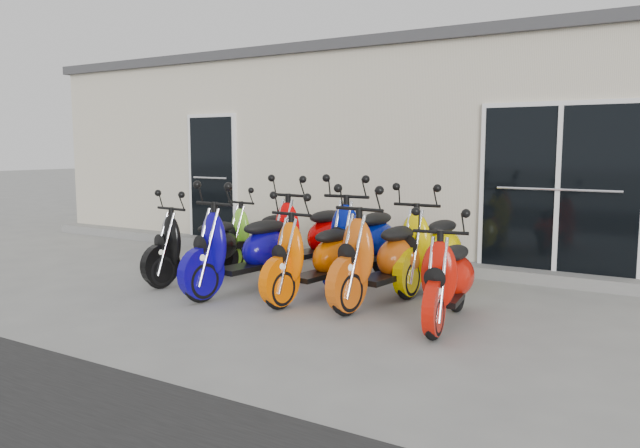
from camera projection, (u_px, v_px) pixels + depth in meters
The scene contains 15 objects.
ground at pixel (294, 290), 7.61m from camera, with size 80.00×80.00×0.00m, color gray.
building at pixel (448, 154), 11.80m from camera, with size 14.00×6.00×3.20m, color beige.
roof_cap at pixel (450, 64), 11.59m from camera, with size 14.20×6.20×0.16m, color #3F3F42.
front_step at pixel (370, 259), 9.30m from camera, with size 14.00×0.40×0.15m, color gray.
door_left at pixel (212, 174), 10.96m from camera, with size 1.07×0.08×2.22m, color black.
door_right at pixel (558, 185), 7.93m from camera, with size 2.02×0.08×2.22m, color black.
scooter_front_black at pixel (196, 235), 8.04m from camera, with size 0.60×1.64×1.21m, color black, non-canonical shape.
scooter_front_blue at pixel (242, 236), 7.40m from camera, with size 0.67×1.84×1.36m, color #0C0386, non-canonical shape.
scooter_front_orange_a at pixel (314, 245), 7.07m from camera, with size 0.62×1.70×1.26m, color #F75F00, non-canonical shape.
scooter_front_orange_b at pixel (381, 244), 6.84m from camera, with size 0.67×1.83×1.35m, color #D0540E, non-canonical shape.
scooter_front_red at pixel (448, 265), 6.07m from camera, with size 0.59×1.61×1.19m, color #C01106, non-canonical shape.
scooter_back_green at pixel (260, 226), 9.03m from camera, with size 0.59×1.61×1.19m, color #77CE29, non-canonical shape.
scooter_back_red at pixel (309, 225), 8.43m from camera, with size 0.68×1.87×1.38m, color #E90000, non-canonical shape.
scooter_back_blue at pixel (362, 228), 7.98m from camera, with size 0.69×1.91×1.41m, color #03128C, non-canonical shape.
scooter_back_yellow at pixel (430, 236), 7.56m from camera, with size 0.65×1.80×1.33m, color #E2C400, non-canonical shape.
Camera 1 is at (4.19, -6.17, 1.73)m, focal length 35.00 mm.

